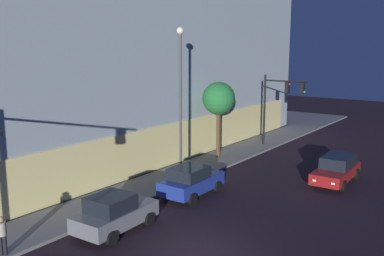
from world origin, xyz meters
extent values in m
plane|color=black|center=(0.00, 0.00, 0.00)|extent=(120.00, 120.00, 0.00)
cube|color=#4C4C51|center=(11.99, 20.55, 0.07)|extent=(35.72, 23.29, 0.15)
cube|color=#F8E58E|center=(11.99, 9.31, 1.62)|extent=(31.78, 0.60, 2.95)
cube|color=#97A6AE|center=(11.99, 20.55, 7.43)|extent=(35.32, 22.89, 14.57)
cylinder|color=black|center=(19.55, 6.80, 3.13)|extent=(0.18, 0.18, 5.97)
cylinder|color=black|center=(19.47, 4.95, 5.65)|extent=(0.28, 3.71, 0.12)
cube|color=black|center=(19.46, 4.76, 5.15)|extent=(0.33, 0.33, 0.90)
sphere|color=red|center=(19.46, 4.58, 5.43)|extent=(0.18, 0.18, 0.18)
cube|color=black|center=(19.41, 3.46, 5.15)|extent=(0.33, 0.33, 0.90)
sphere|color=green|center=(19.40, 3.28, 4.87)|extent=(0.18, 0.18, 0.18)
cylinder|color=#434343|center=(7.64, 6.64, 4.65)|extent=(0.16, 0.16, 8.99)
sphere|color=#F9EFC6|center=(7.64, 6.64, 9.29)|extent=(0.44, 0.44, 0.44)
cylinder|color=#50381E|center=(13.51, 7.57, 1.90)|extent=(0.29, 0.29, 3.49)
sphere|color=#216D31|center=(13.51, 7.57, 4.62)|extent=(2.44, 2.44, 2.44)
cylinder|color=black|center=(-4.76, 5.87, 0.56)|extent=(0.14, 0.14, 0.82)
cylinder|color=black|center=(-4.85, 6.03, 0.56)|extent=(0.14, 0.14, 0.82)
cylinder|color=#A59984|center=(-4.81, 5.95, 1.24)|extent=(0.36, 0.36, 0.55)
sphere|color=tan|center=(-4.81, 5.95, 1.64)|extent=(0.24, 0.24, 0.24)
cube|color=slate|center=(-0.29, 4.31, 0.68)|extent=(4.08, 2.06, 0.73)
cube|color=black|center=(-0.59, 4.29, 1.39)|extent=(1.94, 1.77, 0.70)
cube|color=#F9F4CC|center=(1.64, 4.96, 0.68)|extent=(0.13, 0.21, 0.12)
cube|color=#F9F4CC|center=(1.69, 3.83, 0.68)|extent=(0.13, 0.21, 0.12)
cylinder|color=black|center=(0.91, 5.30, 0.31)|extent=(0.63, 0.27, 0.62)
cylinder|color=black|center=(0.99, 3.42, 0.31)|extent=(0.63, 0.27, 0.62)
cylinder|color=black|center=(-1.57, 5.19, 0.31)|extent=(0.63, 0.27, 0.62)
cylinder|color=black|center=(-1.49, 3.31, 0.31)|extent=(0.63, 0.27, 0.62)
cube|color=navy|center=(5.63, 4.31, 0.70)|extent=(4.13, 1.95, 0.76)
cube|color=black|center=(5.33, 4.30, 1.40)|extent=(2.07, 1.72, 0.64)
cube|color=#F9F4CC|center=(7.62, 4.91, 0.70)|extent=(0.12, 0.20, 0.12)
cube|color=#F9F4CC|center=(7.64, 3.79, 0.70)|extent=(0.12, 0.20, 0.12)
cylinder|color=black|center=(6.88, 5.27, 0.32)|extent=(0.65, 0.25, 0.65)
cylinder|color=black|center=(6.92, 3.40, 0.32)|extent=(0.65, 0.25, 0.65)
cylinder|color=black|center=(4.35, 5.22, 0.32)|extent=(0.65, 0.25, 0.65)
cylinder|color=black|center=(4.38, 3.35, 0.32)|extent=(0.65, 0.25, 0.65)
cube|color=maroon|center=(12.67, -1.60, 0.68)|extent=(4.77, 1.89, 0.66)
cube|color=black|center=(13.02, -1.60, 1.35)|extent=(2.62, 1.67, 0.69)
cube|color=#F9F4CC|center=(10.36, -2.19, 0.68)|extent=(0.12, 0.20, 0.12)
cube|color=#F9F4CC|center=(10.34, -1.11, 0.68)|extent=(0.12, 0.20, 0.12)
cylinder|color=black|center=(11.22, -2.53, 0.35)|extent=(0.71, 0.25, 0.71)
cylinder|color=black|center=(11.18, -0.74, 0.35)|extent=(0.71, 0.25, 0.71)
cylinder|color=black|center=(14.15, -2.47, 0.35)|extent=(0.71, 0.25, 0.71)
cylinder|color=black|center=(14.12, -0.68, 0.35)|extent=(0.71, 0.25, 0.71)
camera|label=1|loc=(-13.10, -9.33, 8.15)|focal=39.82mm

